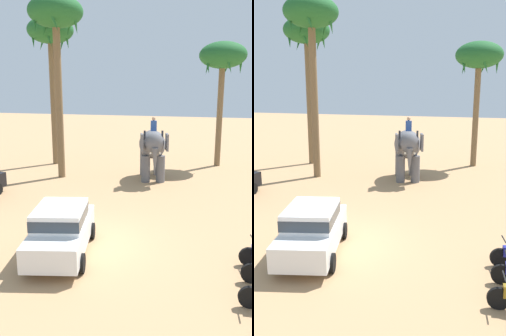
% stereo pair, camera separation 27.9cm
% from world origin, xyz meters
% --- Properties ---
extents(ground_plane, '(120.00, 120.00, 0.00)m').
position_xyz_m(ground_plane, '(0.00, 0.00, 0.00)').
color(ground_plane, tan).
extents(car_sedan_foreground, '(2.65, 4.39, 1.70)m').
position_xyz_m(car_sedan_foreground, '(-0.38, -1.01, 0.93)').
color(car_sedan_foreground, white).
rests_on(car_sedan_foreground, ground).
extents(elephant_with_mahout, '(2.48, 4.02, 3.88)m').
position_xyz_m(elephant_with_mahout, '(0.42, 9.87, 1.99)').
color(elephant_with_mahout, slate).
rests_on(elephant_with_mahout, ground).
extents(palm_tree_behind_elephant, '(3.20, 3.20, 8.59)m').
position_xyz_m(palm_tree_behind_elephant, '(4.11, 15.12, 7.43)').
color(palm_tree_behind_elephant, brown).
rests_on(palm_tree_behind_elephant, ground).
extents(palm_tree_near_hut, '(3.20, 3.20, 10.70)m').
position_xyz_m(palm_tree_near_hut, '(-5.19, 8.88, 9.35)').
color(palm_tree_near_hut, brown).
rests_on(palm_tree_near_hut, ground).
extents(palm_tree_left_of_road, '(3.20, 3.20, 10.30)m').
position_xyz_m(palm_tree_left_of_road, '(-7.45, 12.53, 8.99)').
color(palm_tree_left_of_road, brown).
rests_on(palm_tree_left_of_road, ground).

